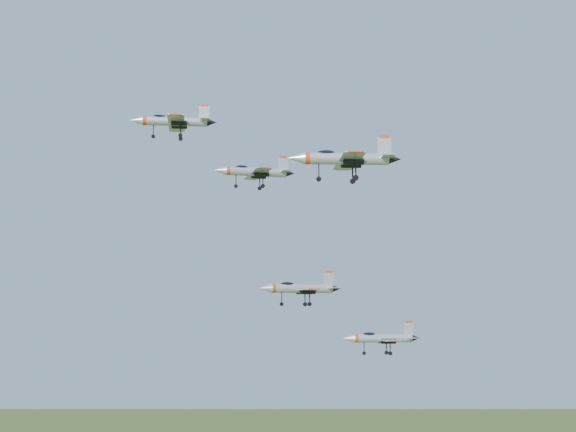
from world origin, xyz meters
name	(u,v)px	position (x,y,z in m)	size (l,w,h in m)	color
jet_lead	(172,121)	(-16.67, 13.81, 148.35)	(13.57, 11.41, 3.64)	#A9AEB6
jet_left_high	(254,172)	(-7.83, -2.28, 138.04)	(11.61, 9.59, 3.10)	#A9AEB6
jet_right_high	(343,158)	(-1.69, -20.57, 136.89)	(13.66, 11.56, 3.69)	#A9AEB6
jet_left_low	(299,288)	(2.75, 9.06, 122.23)	(13.22, 10.90, 3.54)	#A9AEB6
jet_right_low	(381,338)	(8.96, -7.26, 115.00)	(10.94, 9.17, 2.93)	#A9AEB6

